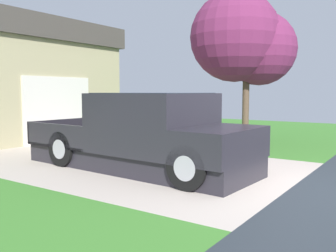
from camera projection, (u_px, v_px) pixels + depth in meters
name	position (u px, v px, depth m)	size (l,w,h in m)	color
pickup_truck	(150.00, 135.00, 7.95)	(2.24, 5.51, 1.68)	#24222A
person_with_hat	(187.00, 122.00, 9.14)	(0.49, 0.49, 1.60)	black
handbag	(198.00, 155.00, 9.25)	(0.32, 0.19, 0.40)	brown
neighbor_tree	(244.00, 41.00, 12.00)	(3.20, 3.28, 4.93)	brown
wheeled_trash_bin	(102.00, 121.00, 14.17)	(0.60, 0.72, 1.06)	navy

